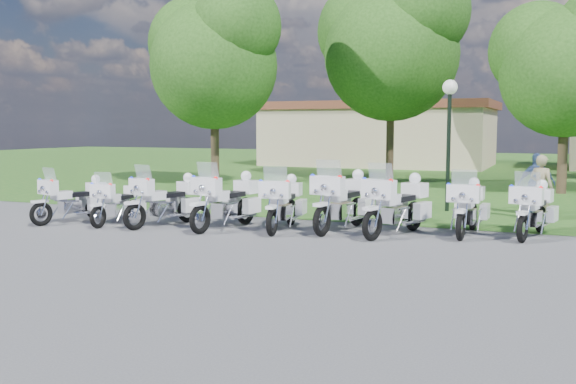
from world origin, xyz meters
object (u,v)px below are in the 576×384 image
at_px(motorcycle_6, 397,204).
at_px(bystander_a, 541,188).
at_px(lamp_post, 449,112).
at_px(motorcycle_5, 343,200).
at_px(motorcycle_1, 119,201).
at_px(bystander_c, 536,184).
at_px(motorcycle_3, 227,200).
at_px(motorcycle_7, 469,206).
at_px(motorcycle_2, 166,200).
at_px(motorcycle_8, 534,209).
at_px(motorcycle_0, 73,199).
at_px(motorcycle_4, 284,202).

relative_size(motorcycle_6, bystander_a, 1.41).
bearing_deg(lamp_post, motorcycle_5, -111.03).
xyz_separation_m(motorcycle_1, lamp_post, (7.50, 5.89, 2.39)).
xyz_separation_m(bystander_a, bystander_c, (-0.15, 1.05, 0.00)).
height_order(motorcycle_1, motorcycle_5, motorcycle_5).
distance_m(motorcycle_3, motorcycle_7, 5.85).
distance_m(motorcycle_7, lamp_post, 4.76).
height_order(motorcycle_2, motorcycle_6, motorcycle_6).
bearing_deg(motorcycle_2, motorcycle_5, -149.36).
distance_m(motorcycle_2, motorcycle_8, 8.97).
distance_m(motorcycle_8, bystander_c, 3.96).
distance_m(motorcycle_5, bystander_c, 6.40).
bearing_deg(lamp_post, motorcycle_0, -145.12).
bearing_deg(motorcycle_0, motorcycle_3, -153.42).
bearing_deg(bystander_c, motorcycle_0, 12.74).
xyz_separation_m(motorcycle_2, motorcycle_8, (8.76, 1.96, -0.02)).
xyz_separation_m(motorcycle_3, motorcycle_7, (5.67, 1.44, -0.05)).
distance_m(motorcycle_8, lamp_post, 5.10).
distance_m(motorcycle_0, motorcycle_5, 7.22).
height_order(motorcycle_5, motorcycle_6, motorcycle_5).
distance_m(motorcycle_4, bystander_a, 7.18).
xyz_separation_m(motorcycle_0, motorcycle_8, (11.39, 2.41, 0.03)).
bearing_deg(motorcycle_3, motorcycle_0, 18.51).
height_order(motorcycle_0, motorcycle_2, motorcycle_2).
xyz_separation_m(motorcycle_3, bystander_c, (7.00, 5.66, 0.18)).
xyz_separation_m(motorcycle_3, motorcycle_8, (7.11, 1.72, -0.06)).
bearing_deg(motorcycle_6, motorcycle_3, 26.76).
xyz_separation_m(lamp_post, bystander_c, (2.48, 0.22, -2.09)).
bearing_deg(motorcycle_3, motorcycle_5, -153.30).
height_order(motorcycle_6, lamp_post, lamp_post).
bearing_deg(lamp_post, bystander_c, 5.14).
relative_size(motorcycle_6, bystander_c, 1.41).
bearing_deg(motorcycle_2, motorcycle_7, -150.49).
bearing_deg(motorcycle_5, lamp_post, -102.94).
distance_m(motorcycle_1, motorcycle_7, 8.86).
height_order(motorcycle_8, lamp_post, lamp_post).
height_order(motorcycle_0, motorcycle_6, motorcycle_6).
distance_m(motorcycle_0, motorcycle_6, 8.55).
xyz_separation_m(motorcycle_1, motorcycle_2, (1.33, 0.21, 0.09)).
relative_size(motorcycle_8, bystander_a, 1.29).
relative_size(lamp_post, bystander_a, 2.21).
bearing_deg(motorcycle_7, motorcycle_5, 12.91).
height_order(motorcycle_4, bystander_c, bystander_c).
bearing_deg(motorcycle_0, motorcycle_7, -150.52).
bearing_deg(motorcycle_1, bystander_a, -154.81).
height_order(motorcycle_3, motorcycle_4, motorcycle_3).
bearing_deg(motorcycle_8, motorcycle_4, 24.38).
height_order(motorcycle_1, motorcycle_4, motorcycle_4).
bearing_deg(bystander_c, motorcycle_4, 26.76).
xyz_separation_m(motorcycle_7, lamp_post, (-1.15, 4.00, 2.31)).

